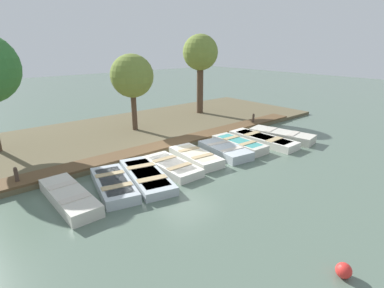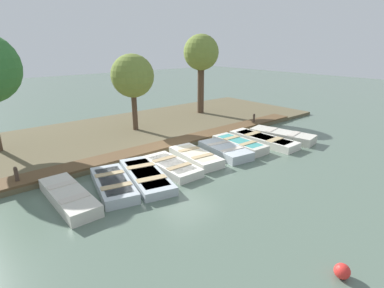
# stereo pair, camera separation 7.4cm
# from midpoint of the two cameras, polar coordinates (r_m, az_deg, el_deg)

# --- Properties ---
(ground_plane) EXTENTS (80.00, 80.00, 0.00)m
(ground_plane) POSITION_cam_midpoint_polar(r_m,az_deg,el_deg) (13.17, -0.92, -2.63)
(ground_plane) COLOR #566B5B
(shore_bank) EXTENTS (8.00, 24.00, 0.19)m
(shore_bank) POSITION_cam_midpoint_polar(r_m,az_deg,el_deg) (17.13, -11.48, 2.38)
(shore_bank) COLOR brown
(shore_bank) RESTS_ON ground_plane
(dock_walkway) EXTENTS (1.04, 18.51, 0.28)m
(dock_walkway) POSITION_cam_midpoint_polar(r_m,az_deg,el_deg) (14.28, -4.79, -0.39)
(dock_walkway) COLOR brown
(dock_walkway) RESTS_ON ground_plane
(rowboat_0) EXTENTS (3.08, 0.99, 0.41)m
(rowboat_0) POSITION_cam_midpoint_polar(r_m,az_deg,el_deg) (10.30, -22.23, -9.22)
(rowboat_0) COLOR beige
(rowboat_0) RESTS_ON ground_plane
(rowboat_1) EXTENTS (3.02, 1.72, 0.37)m
(rowboat_1) POSITION_cam_midpoint_polar(r_m,az_deg,el_deg) (10.71, -14.58, -7.41)
(rowboat_1) COLOR #B2BCC1
(rowboat_1) RESTS_ON ground_plane
(rowboat_2) EXTENTS (3.49, 1.87, 0.33)m
(rowboat_2) POSITION_cam_midpoint_polar(r_m,az_deg,el_deg) (11.17, -8.57, -6.00)
(rowboat_2) COLOR #B2BCC1
(rowboat_2) RESTS_ON ground_plane
(rowboat_3) EXTENTS (2.69, 1.18, 0.34)m
(rowboat_3) POSITION_cam_midpoint_polar(r_m,az_deg,el_deg) (11.89, -3.72, -4.21)
(rowboat_3) COLOR silver
(rowboat_3) RESTS_ON ground_plane
(rowboat_4) EXTENTS (2.72, 1.34, 0.40)m
(rowboat_4) POSITION_cam_midpoint_polar(r_m,az_deg,el_deg) (12.75, 0.84, -2.42)
(rowboat_4) COLOR silver
(rowboat_4) RESTS_ON ground_plane
(rowboat_5) EXTENTS (2.75, 1.58, 0.41)m
(rowboat_5) POSITION_cam_midpoint_polar(r_m,az_deg,el_deg) (13.60, 6.46, -1.15)
(rowboat_5) COLOR #B2BCC1
(rowboat_5) RESTS_ON ground_plane
(rowboat_6) EXTENTS (2.82, 1.11, 0.41)m
(rowboat_6) POSITION_cam_midpoint_polar(r_m,az_deg,el_deg) (14.48, 9.16, -0.03)
(rowboat_6) COLOR beige
(rowboat_6) RESTS_ON ground_plane
(rowboat_7) EXTENTS (3.57, 1.19, 0.38)m
(rowboat_7) POSITION_cam_midpoint_polar(r_m,az_deg,el_deg) (15.43, 13.52, 0.80)
(rowboat_7) COLOR silver
(rowboat_7) RESTS_ON ground_plane
(rowboat_8) EXTENTS (3.39, 1.70, 0.44)m
(rowboat_8) POSITION_cam_midpoint_polar(r_m,az_deg,el_deg) (16.30, 16.88, 1.58)
(rowboat_8) COLOR beige
(rowboat_8) RESTS_ON ground_plane
(mooring_post_near) EXTENTS (0.13, 0.13, 0.80)m
(mooring_post_near) POSITION_cam_midpoint_polar(r_m,az_deg,el_deg) (11.96, -30.22, -5.50)
(mooring_post_near) COLOR #47382D
(mooring_post_near) RESTS_ON ground_plane
(mooring_post_far) EXTENTS (0.13, 0.13, 0.80)m
(mooring_post_far) POSITION_cam_midpoint_polar(r_m,az_deg,el_deg) (18.40, 11.81, 4.48)
(mooring_post_far) COLOR #47382D
(mooring_post_far) RESTS_ON ground_plane
(buoy) EXTENTS (0.34, 0.34, 0.34)m
(buoy) POSITION_cam_midpoint_polar(r_m,az_deg,el_deg) (7.64, 26.95, -20.78)
(buoy) COLOR red
(buoy) RESTS_ON ground_plane
(park_tree_left) EXTENTS (2.29, 2.29, 4.29)m
(park_tree_left) POSITION_cam_midpoint_polar(r_m,az_deg,el_deg) (16.56, -11.13, 12.52)
(park_tree_left) COLOR #4C3828
(park_tree_left) RESTS_ON ground_plane
(park_tree_center) EXTENTS (2.32, 2.32, 5.38)m
(park_tree_center) POSITION_cam_midpoint_polar(r_m,az_deg,el_deg) (20.51, 1.84, 16.71)
(park_tree_center) COLOR #4C3828
(park_tree_center) RESTS_ON ground_plane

